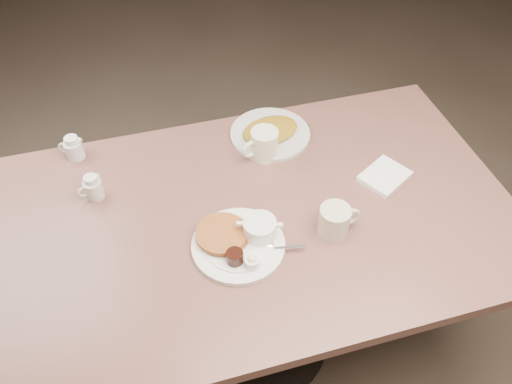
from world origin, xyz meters
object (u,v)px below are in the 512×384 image
object	(u,v)px
diner_table	(258,248)
creamer_right	(74,148)
coffee_mug_near	(335,220)
hash_plate	(270,133)
coffee_mug_far	(263,145)
creamer_left	(93,188)
main_plate	(240,239)

from	to	relation	value
diner_table	creamer_right	bearing A→B (deg)	142.05
creamer_right	coffee_mug_near	bearing A→B (deg)	-36.59
hash_plate	creamer_right	bearing A→B (deg)	173.57
coffee_mug_far	hash_plate	size ratio (longest dim) A/B	0.40
diner_table	coffee_mug_far	xyz separation A→B (m)	(0.08, 0.23, 0.22)
coffee_mug_near	coffee_mug_far	distance (m)	0.36
coffee_mug_far	hash_plate	xyz separation A→B (m)	(0.05, 0.09, -0.04)
creamer_left	diner_table	bearing A→B (deg)	-23.61
creamer_left	creamer_right	world-z (taller)	same
creamer_right	coffee_mug_far	bearing A→B (deg)	-15.47
main_plate	creamer_right	size ratio (longest dim) A/B	4.01
coffee_mug_far	hash_plate	bearing A→B (deg)	60.95
coffee_mug_near	creamer_left	world-z (taller)	coffee_mug_near
coffee_mug_near	diner_table	bearing A→B (deg)	147.30
coffee_mug_near	coffee_mug_far	xyz separation A→B (m)	(-0.10, 0.35, 0.00)
creamer_left	coffee_mug_near	bearing A→B (deg)	-26.44
diner_table	coffee_mug_near	xyz separation A→B (m)	(0.19, -0.12, 0.22)
main_plate	coffee_mug_near	size ratio (longest dim) A/B	2.71
main_plate	hash_plate	world-z (taller)	main_plate
main_plate	coffee_mug_near	distance (m)	0.27
coffee_mug_far	creamer_right	world-z (taller)	coffee_mug_far
diner_table	coffee_mug_far	bearing A→B (deg)	70.01
main_plate	hash_plate	bearing A→B (deg)	63.08
hash_plate	main_plate	bearing A→B (deg)	-116.92
coffee_mug_far	hash_plate	distance (m)	0.11
main_plate	creamer_left	size ratio (longest dim) A/B	4.19
creamer_right	hash_plate	world-z (taller)	creamer_right
main_plate	hash_plate	distance (m)	0.46
main_plate	creamer_right	world-z (taller)	creamer_right
creamer_right	diner_table	bearing A→B (deg)	-37.95
creamer_left	creamer_right	distance (m)	0.20
creamer_right	hash_plate	xyz separation A→B (m)	(0.63, -0.07, -0.02)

